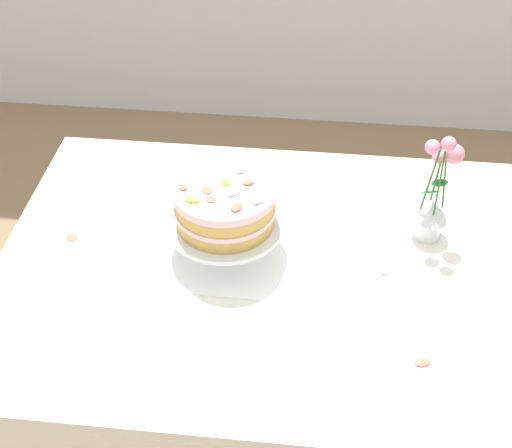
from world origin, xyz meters
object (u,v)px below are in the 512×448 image
Objects in this scene: cake_stand at (226,227)px; flower_vase at (435,200)px; dining_table at (275,299)px; layer_cake at (225,204)px.

flower_vase is at bearing 12.78° from cake_stand.
cake_stand reaches higher than dining_table.
flower_vase is at bearing 25.23° from dining_table.
dining_table is at bearing -154.77° from flower_vase.
dining_table is 0.47m from flower_vase.
dining_table is 4.83× the size of cake_stand.
layer_cake reaches higher than cake_stand.
layer_cake is at bearing 153.85° from dining_table.
cake_stand is at bearing 153.81° from dining_table.
flower_vase reaches higher than cake_stand.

